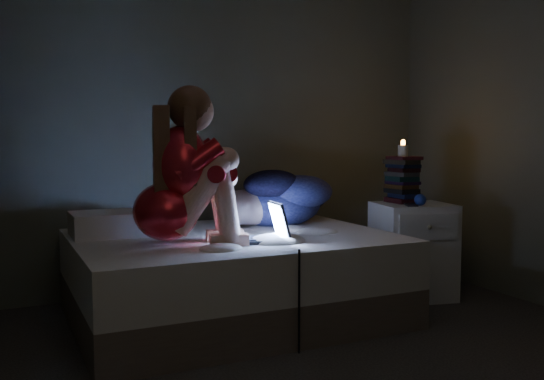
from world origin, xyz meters
TOP-DOWN VIEW (x-y plane):
  - floor at (0.00, 0.00)m, footprint 3.60×3.80m
  - wall_back at (0.00, 1.91)m, footprint 3.60×0.02m
  - bed at (-0.17, 1.10)m, footprint 1.90×1.42m
  - pillow at (-0.84, 1.40)m, footprint 0.50×0.36m
  - woman at (-0.64, 0.91)m, footprint 0.61×0.47m
  - laptop at (-0.14, 0.81)m, footprint 0.36×0.27m
  - clothes_pile at (0.29, 1.43)m, footprint 0.82×0.75m
  - nightstand at (1.15, 1.01)m, footprint 0.58×0.54m
  - book_stack at (1.12, 1.09)m, footprint 0.19×0.25m
  - candle at (1.12, 1.09)m, footprint 0.07×0.07m
  - phone at (1.07, 0.89)m, footprint 0.10×0.15m
  - blue_orb at (1.13, 0.87)m, footprint 0.08×0.08m

SIDE VIEW (x-z plane):
  - floor at x=0.00m, z-range -0.02..0.00m
  - bed at x=-0.17m, z-range 0.00..0.52m
  - nightstand at x=1.15m, z-range 0.00..0.66m
  - pillow at x=-0.84m, z-range 0.52..0.67m
  - laptop at x=-0.14m, z-range 0.52..0.76m
  - phone at x=1.07m, z-range 0.66..0.68m
  - blue_orb at x=1.13m, z-range 0.66..0.74m
  - clothes_pile at x=0.29m, z-range 0.52..0.92m
  - book_stack at x=1.12m, z-range 0.66..1.01m
  - woman at x=-0.64m, z-range 0.52..1.41m
  - candle at x=1.12m, z-range 1.01..1.09m
  - wall_back at x=0.00m, z-range 0.00..2.60m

